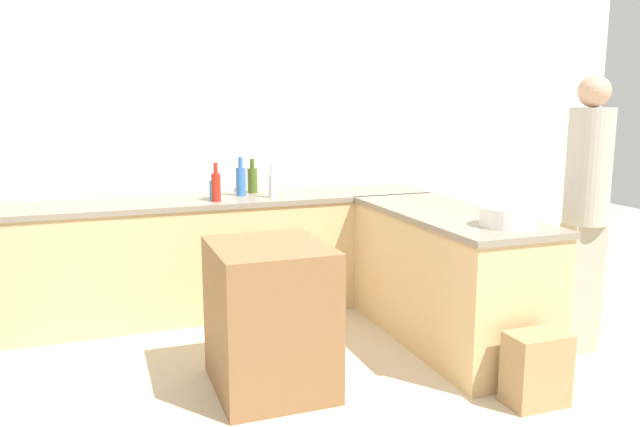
{
  "coord_description": "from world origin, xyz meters",
  "views": [
    {
      "loc": [
        -0.94,
        -2.8,
        1.65
      ],
      "look_at": [
        0.39,
        0.8,
        0.96
      ],
      "focal_mm": 35.0,
      "sensor_mm": 36.0,
      "label": 1
    }
  ],
  "objects_px": {
    "mixing_bowl": "(508,216)",
    "olive_oil_bottle": "(252,179)",
    "person_at_peninsula": "(586,203)",
    "paper_bag": "(536,369)",
    "vinegar_bottle_clear": "(273,185)",
    "island_table": "(270,317)",
    "hot_sauce_bottle": "(216,186)",
    "dish_soap_bottle": "(215,189)",
    "water_bottle_blue": "(241,180)"
  },
  "relations": [
    {
      "from": "vinegar_bottle_clear",
      "to": "olive_oil_bottle",
      "type": "distance_m",
      "value": 0.32
    },
    {
      "from": "mixing_bowl",
      "to": "dish_soap_bottle",
      "type": "xyz_separation_m",
      "value": [
        -1.45,
        1.65,
        0.02
      ]
    },
    {
      "from": "hot_sauce_bottle",
      "to": "mixing_bowl",
      "type": "bearing_deg",
      "value": -46.52
    },
    {
      "from": "vinegar_bottle_clear",
      "to": "person_at_peninsula",
      "type": "bearing_deg",
      "value": -41.88
    },
    {
      "from": "water_bottle_blue",
      "to": "person_at_peninsula",
      "type": "distance_m",
      "value": 2.52
    },
    {
      "from": "water_bottle_blue",
      "to": "vinegar_bottle_clear",
      "type": "relative_size",
      "value": 1.23
    },
    {
      "from": "island_table",
      "to": "mixing_bowl",
      "type": "height_order",
      "value": "mixing_bowl"
    },
    {
      "from": "hot_sauce_bottle",
      "to": "person_at_peninsula",
      "type": "xyz_separation_m",
      "value": [
        2.11,
        -1.46,
        -0.02
      ]
    },
    {
      "from": "olive_oil_bottle",
      "to": "hot_sauce_bottle",
      "type": "distance_m",
      "value": 0.5
    },
    {
      "from": "water_bottle_blue",
      "to": "person_at_peninsula",
      "type": "bearing_deg",
      "value": -41.85
    },
    {
      "from": "vinegar_bottle_clear",
      "to": "dish_soap_bottle",
      "type": "xyz_separation_m",
      "value": [
        -0.43,
        0.08,
        -0.02
      ]
    },
    {
      "from": "mixing_bowl",
      "to": "vinegar_bottle_clear",
      "type": "relative_size",
      "value": 1.34
    },
    {
      "from": "mixing_bowl",
      "to": "olive_oil_bottle",
      "type": "xyz_separation_m",
      "value": [
        -1.09,
        1.87,
        0.05
      ]
    },
    {
      "from": "island_table",
      "to": "mixing_bowl",
      "type": "relative_size",
      "value": 2.57
    },
    {
      "from": "dish_soap_bottle",
      "to": "water_bottle_blue",
      "type": "bearing_deg",
      "value": 23.57
    },
    {
      "from": "mixing_bowl",
      "to": "vinegar_bottle_clear",
      "type": "bearing_deg",
      "value": 122.81
    },
    {
      "from": "vinegar_bottle_clear",
      "to": "dish_soap_bottle",
      "type": "height_order",
      "value": "vinegar_bottle_clear"
    },
    {
      "from": "hot_sauce_bottle",
      "to": "paper_bag",
      "type": "relative_size",
      "value": 0.71
    },
    {
      "from": "mixing_bowl",
      "to": "olive_oil_bottle",
      "type": "height_order",
      "value": "olive_oil_bottle"
    },
    {
      "from": "person_at_peninsula",
      "to": "water_bottle_blue",
      "type": "bearing_deg",
      "value": 138.15
    },
    {
      "from": "olive_oil_bottle",
      "to": "person_at_peninsula",
      "type": "height_order",
      "value": "person_at_peninsula"
    },
    {
      "from": "island_table",
      "to": "paper_bag",
      "type": "distance_m",
      "value": 1.51
    },
    {
      "from": "mixing_bowl",
      "to": "paper_bag",
      "type": "height_order",
      "value": "mixing_bowl"
    },
    {
      "from": "water_bottle_blue",
      "to": "paper_bag",
      "type": "relative_size",
      "value": 0.75
    },
    {
      "from": "island_table",
      "to": "water_bottle_blue",
      "type": "height_order",
      "value": "water_bottle_blue"
    },
    {
      "from": "vinegar_bottle_clear",
      "to": "paper_bag",
      "type": "xyz_separation_m",
      "value": [
        0.91,
        -2.02,
        -0.81
      ]
    },
    {
      "from": "dish_soap_bottle",
      "to": "person_at_peninsula",
      "type": "distance_m",
      "value": 2.63
    },
    {
      "from": "vinegar_bottle_clear",
      "to": "person_at_peninsula",
      "type": "xyz_separation_m",
      "value": [
        1.67,
        -1.5,
        -0.0
      ]
    },
    {
      "from": "person_at_peninsula",
      "to": "paper_bag",
      "type": "bearing_deg",
      "value": -145.21
    },
    {
      "from": "water_bottle_blue",
      "to": "dish_soap_bottle",
      "type": "xyz_separation_m",
      "value": [
        -0.23,
        -0.1,
        -0.04
      ]
    },
    {
      "from": "olive_oil_bottle",
      "to": "person_at_peninsula",
      "type": "distance_m",
      "value": 2.51
    },
    {
      "from": "water_bottle_blue",
      "to": "mixing_bowl",
      "type": "bearing_deg",
      "value": -55.2
    },
    {
      "from": "mixing_bowl",
      "to": "person_at_peninsula",
      "type": "relative_size",
      "value": 0.18
    },
    {
      "from": "water_bottle_blue",
      "to": "olive_oil_bottle",
      "type": "bearing_deg",
      "value": 44.2
    },
    {
      "from": "person_at_peninsula",
      "to": "dish_soap_bottle",
      "type": "bearing_deg",
      "value": 143.08
    },
    {
      "from": "vinegar_bottle_clear",
      "to": "island_table",
      "type": "bearing_deg",
      "value": -106.87
    },
    {
      "from": "dish_soap_bottle",
      "to": "island_table",
      "type": "bearing_deg",
      "value": -88.49
    },
    {
      "from": "vinegar_bottle_clear",
      "to": "hot_sauce_bottle",
      "type": "height_order",
      "value": "hot_sauce_bottle"
    },
    {
      "from": "olive_oil_bottle",
      "to": "dish_soap_bottle",
      "type": "xyz_separation_m",
      "value": [
        -0.35,
        -0.22,
        -0.03
      ]
    },
    {
      "from": "island_table",
      "to": "paper_bag",
      "type": "xyz_separation_m",
      "value": [
        1.31,
        -0.71,
        -0.22
      ]
    },
    {
      "from": "hot_sauce_bottle",
      "to": "olive_oil_bottle",
      "type": "bearing_deg",
      "value": 42.9
    },
    {
      "from": "water_bottle_blue",
      "to": "vinegar_bottle_clear",
      "type": "bearing_deg",
      "value": -41.65
    },
    {
      "from": "vinegar_bottle_clear",
      "to": "mixing_bowl",
      "type": "bearing_deg",
      "value": -57.19
    },
    {
      "from": "hot_sauce_bottle",
      "to": "dish_soap_bottle",
      "type": "xyz_separation_m",
      "value": [
        0.01,
        0.12,
        -0.04
      ]
    },
    {
      "from": "dish_soap_bottle",
      "to": "person_at_peninsula",
      "type": "bearing_deg",
      "value": -36.92
    },
    {
      "from": "person_at_peninsula",
      "to": "hot_sauce_bottle",
      "type": "bearing_deg",
      "value": 145.31
    },
    {
      "from": "olive_oil_bottle",
      "to": "paper_bag",
      "type": "bearing_deg",
      "value": -66.82
    },
    {
      "from": "person_at_peninsula",
      "to": "vinegar_bottle_clear",
      "type": "bearing_deg",
      "value": 138.12
    },
    {
      "from": "mixing_bowl",
      "to": "hot_sauce_bottle",
      "type": "bearing_deg",
      "value": 133.48
    },
    {
      "from": "vinegar_bottle_clear",
      "to": "person_at_peninsula",
      "type": "relative_size",
      "value": 0.14
    }
  ]
}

